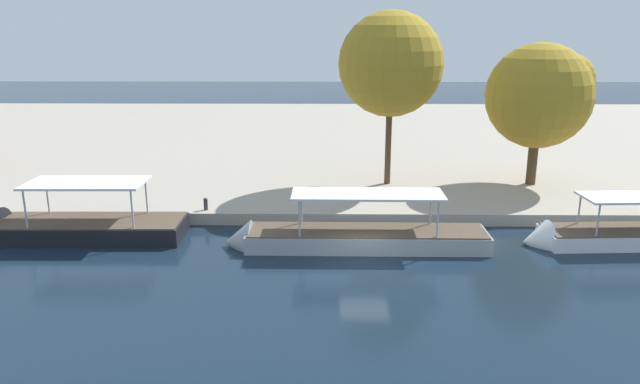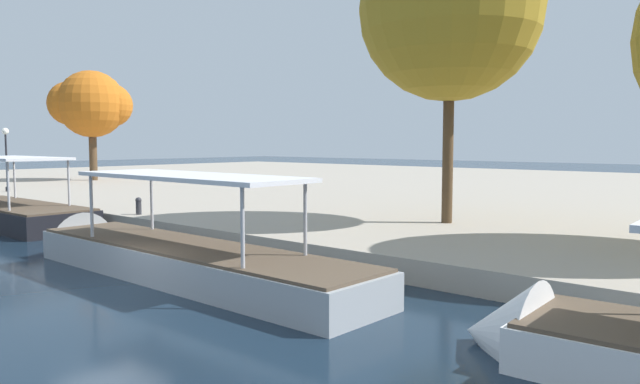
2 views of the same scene
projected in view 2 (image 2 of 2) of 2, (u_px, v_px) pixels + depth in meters
name	position (u px, v px, depth m)	size (l,w,h in m)	color
ground_plane	(110.00, 294.00, 15.80)	(220.00, 220.00, 0.00)	#142333
dock_promenade	(563.00, 195.00, 40.88)	(120.00, 55.00, 0.74)	#A39989
tour_boat_1	(4.00, 216.00, 29.28)	(11.70, 3.46, 4.51)	black
tour_boat_2	(171.00, 262.00, 18.05)	(14.18, 2.78, 4.02)	#9EA3A8
mooring_bollard_0	(139.00, 205.00, 26.92)	(0.27, 0.27, 0.78)	#2D2D33
lamp_post	(6.00, 150.00, 39.41)	(0.44, 0.44, 4.16)	black
tree_0	(91.00, 104.00, 50.80)	(5.78, 6.30, 9.24)	#4C3823
tree_2	(449.00, 11.00, 23.53)	(7.18, 7.18, 12.01)	#4C3823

